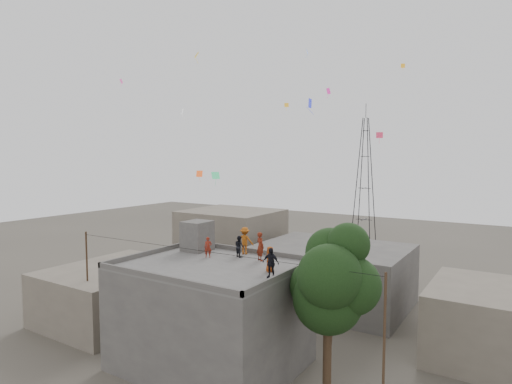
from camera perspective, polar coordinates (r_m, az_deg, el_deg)
ground at (r=27.73m, az=-5.97°, el=-21.92°), size 140.00×140.00×0.00m
main_building at (r=26.52m, az=-6.02°, el=-16.01°), size 10.00×8.00×6.10m
parapet at (r=25.57m, az=-6.08°, el=-9.28°), size 10.00×8.00×0.30m
stair_head_box at (r=29.35m, az=-7.83°, el=-5.81°), size 1.60×1.80×2.00m
neighbor_west at (r=35.61m, az=-18.25°, el=-12.59°), size 8.00×10.00×4.00m
neighbor_north at (r=37.35m, az=10.25°, el=-10.83°), size 12.00×9.00×5.00m
neighbor_northwest at (r=44.52m, az=-3.27°, el=-6.94°), size 9.00×8.00×7.00m
neighbor_east at (r=31.13m, az=28.85°, el=-15.06°), size 7.00×8.00×4.40m
tree at (r=22.47m, az=10.10°, el=-11.67°), size 4.90×4.60×9.10m
utility_line at (r=25.04m, az=-6.96°, el=-15.39°), size 20.12×0.62×7.40m
transmission_tower at (r=62.61m, az=14.27°, el=1.39°), size 2.97×2.97×20.01m
person_red_adult at (r=26.24m, az=0.57°, el=-7.26°), size 0.77×0.67×1.76m
person_orange_child at (r=23.84m, az=1.87°, el=-8.92°), size 0.80×0.80×1.40m
person_dark_child at (r=27.28m, az=-2.25°, el=-7.25°), size 0.80×0.73×1.35m
person_dark_adult at (r=22.58m, az=1.97°, el=-9.43°), size 0.95×0.44×1.60m
person_orange_adult at (r=28.01m, az=-1.50°, el=-6.50°), size 1.29×0.97×1.77m
person_red_child at (r=27.30m, az=-6.41°, el=-7.33°), size 0.56×0.53×1.29m
kites at (r=31.92m, az=0.71°, el=10.47°), size 18.69×15.33×10.74m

